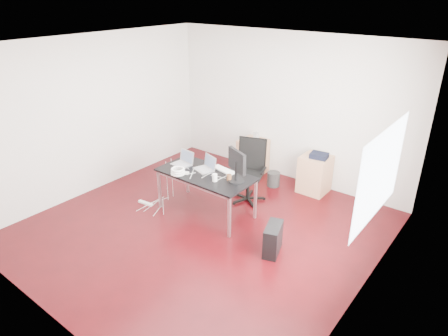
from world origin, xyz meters
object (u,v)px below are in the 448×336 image
Objects in this scene: desk at (206,176)px; pc_tower at (273,239)px; filing_cabinet_right at (315,174)px; office_chair at (250,167)px; filing_cabinet_left at (253,156)px.

desk is 1.56m from pc_tower.
filing_cabinet_right is at bearing 59.44° from desk.
filing_cabinet_right reaches higher than pc_tower.
office_chair reaches higher than filing_cabinet_left.
filing_cabinet_right is (1.38, 0.00, 0.00)m from filing_cabinet_left.
filing_cabinet_left is 1.56× the size of pc_tower.
filing_cabinet_right is at bearing 81.77° from pc_tower.
desk is at bearing 150.92° from pc_tower.
filing_cabinet_left is 1.00× the size of filing_cabinet_right.
filing_cabinet_left is at bearing 111.42° from pc_tower.
filing_cabinet_right is at bearing 30.86° from office_chair.
filing_cabinet_left reaches higher than pc_tower.
desk is 1.48× the size of office_chair.
office_chair is at bearing -59.07° from filing_cabinet_left.
office_chair is 1.14m from filing_cabinet_left.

